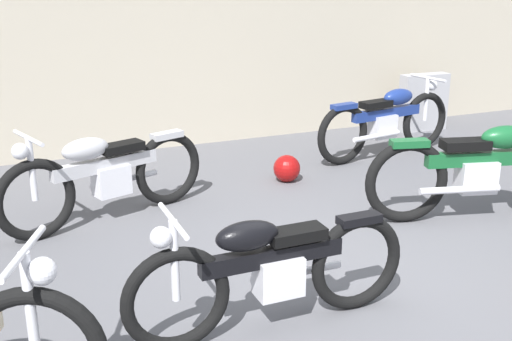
% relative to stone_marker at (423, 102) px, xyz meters
% --- Properties ---
extents(ground_plane, '(40.00, 40.00, 0.00)m').
position_rel_stone_marker_xyz_m(ground_plane, '(-3.26, -3.50, -0.40)').
color(ground_plane, '#56565B').
extents(building_wall, '(18.00, 0.30, 2.78)m').
position_rel_stone_marker_xyz_m(building_wall, '(-3.26, 0.68, 0.98)').
color(building_wall, '#B2A893').
rests_on(building_wall, ground_plane).
extents(stone_marker, '(0.72, 0.22, 0.81)m').
position_rel_stone_marker_xyz_m(stone_marker, '(0.00, 0.00, 0.00)').
color(stone_marker, '#9E9EA3').
rests_on(stone_marker, ground_plane).
extents(helmet, '(0.30, 0.30, 0.30)m').
position_rel_stone_marker_xyz_m(helmet, '(-2.78, -1.30, -0.26)').
color(helmet, maroon).
rests_on(helmet, ground_plane).
extents(motorcycle_silver, '(2.00, 0.84, 0.93)m').
position_rel_stone_marker_xyz_m(motorcycle_silver, '(-4.80, -1.66, 0.04)').
color(motorcycle_silver, black).
rests_on(motorcycle_silver, ground_plane).
extents(motorcycle_green, '(2.18, 0.82, 1.00)m').
position_rel_stone_marker_xyz_m(motorcycle_green, '(-1.56, -2.95, 0.08)').
color(motorcycle_green, black).
rests_on(motorcycle_green, ground_plane).
extents(motorcycle_blue, '(2.07, 0.64, 0.93)m').
position_rel_stone_marker_xyz_m(motorcycle_blue, '(-1.22, -0.89, 0.05)').
color(motorcycle_blue, black).
rests_on(motorcycle_blue, ground_plane).
extents(motorcycle_black, '(1.96, 0.55, 0.88)m').
position_rel_stone_marker_xyz_m(motorcycle_black, '(-4.16, -3.92, 0.02)').
color(motorcycle_black, black).
rests_on(motorcycle_black, ground_plane).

